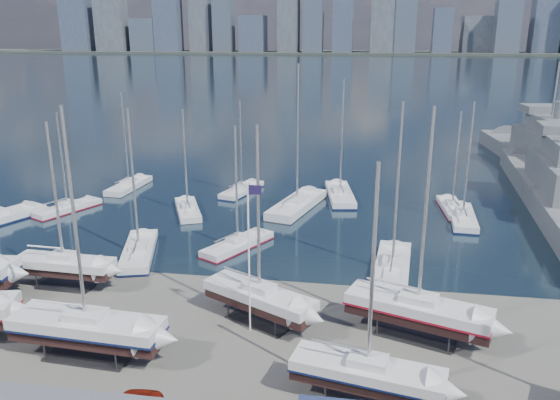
# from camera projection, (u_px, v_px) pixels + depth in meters

# --- Properties ---
(ground) EXTENTS (1400.00, 1400.00, 0.00)m
(ground) POSITION_uv_depth(u_px,v_px,m) (188.00, 337.00, 38.33)
(ground) COLOR #605E59
(ground) RESTS_ON ground
(water) EXTENTS (1400.00, 600.00, 0.40)m
(water) POSITION_uv_depth(u_px,v_px,m) (348.00, 69.00, 331.36)
(water) COLOR #19283A
(water) RESTS_ON ground
(far_shore) EXTENTS (1400.00, 80.00, 2.20)m
(far_shore) POSITION_uv_depth(u_px,v_px,m) (357.00, 53.00, 576.73)
(far_shore) COLOR #2D332D
(far_shore) RESTS_ON ground
(skyline) EXTENTS (639.14, 43.80, 107.69)m
(skyline) POSITION_uv_depth(u_px,v_px,m) (350.00, 15.00, 560.90)
(skyline) COLOR #475166
(skyline) RESTS_ON far_shore
(sailboat_cradle_2) EXTENTS (8.56, 2.80, 13.95)m
(sailboat_cradle_2) POSITION_uv_depth(u_px,v_px,m) (64.00, 265.00, 45.48)
(sailboat_cradle_2) COLOR #2D2D33
(sailboat_cradle_2) RESTS_ON ground
(sailboat_cradle_3) EXTENTS (10.41, 3.51, 16.52)m
(sailboat_cradle_3) POSITION_uv_depth(u_px,v_px,m) (87.00, 328.00, 35.45)
(sailboat_cradle_3) COLOR #2D2D33
(sailboat_cradle_3) RESTS_ON ground
(sailboat_cradle_4) EXTENTS (9.05, 6.40, 14.67)m
(sailboat_cradle_4) POSITION_uv_depth(u_px,v_px,m) (259.00, 298.00, 39.75)
(sailboat_cradle_4) COLOR #2D2D33
(sailboat_cradle_4) RESTS_ON ground
(sailboat_cradle_5) EXTENTS (9.07, 4.16, 14.29)m
(sailboat_cradle_5) POSITION_uv_depth(u_px,v_px,m) (367.00, 374.00, 30.88)
(sailboat_cradle_5) COLOR #2D2D33
(sailboat_cradle_5) RESTS_ON ground
(sailboat_cradle_6) EXTENTS (10.36, 5.98, 16.15)m
(sailboat_cradle_6) POSITION_uv_depth(u_px,v_px,m) (418.00, 310.00, 37.79)
(sailboat_cradle_6) COLOR #2D2D33
(sailboat_cradle_6) RESTS_ON ground
(sailboat_moored_1) EXTENTS (5.63, 8.53, 12.45)m
(sailboat_moored_1) POSITION_uv_depth(u_px,v_px,m) (68.00, 209.00, 65.42)
(sailboat_moored_1) COLOR black
(sailboat_moored_1) RESTS_ON water
(sailboat_moored_2) EXTENTS (3.29, 9.26, 13.71)m
(sailboat_moored_2) POSITION_uv_depth(u_px,v_px,m) (129.00, 187.00, 74.94)
(sailboat_moored_2) COLOR black
(sailboat_moored_2) RESTS_ON water
(sailboat_moored_3) EXTENTS (5.42, 10.26, 14.78)m
(sailboat_moored_3) POSITION_uv_depth(u_px,v_px,m) (139.00, 253.00, 52.29)
(sailboat_moored_3) COLOR black
(sailboat_moored_3) RESTS_ON water
(sailboat_moored_4) EXTENTS (5.61, 8.81, 12.93)m
(sailboat_moored_4) POSITION_uv_depth(u_px,v_px,m) (188.00, 210.00, 64.78)
(sailboat_moored_4) COLOR black
(sailboat_moored_4) RESTS_ON water
(sailboat_moored_5) EXTENTS (4.69, 8.91, 12.83)m
(sailboat_moored_5) POSITION_uv_depth(u_px,v_px,m) (242.00, 191.00, 72.90)
(sailboat_moored_5) COLOR black
(sailboat_moored_5) RESTS_ON water
(sailboat_moored_6) EXTENTS (6.23, 8.72, 12.88)m
(sailboat_moored_6) POSITION_uv_depth(u_px,v_px,m) (238.00, 245.00, 54.10)
(sailboat_moored_6) COLOR black
(sailboat_moored_6) RESTS_ON water
(sailboat_moored_7) EXTENTS (6.34, 12.40, 18.03)m
(sailboat_moored_7) POSITION_uv_depth(u_px,v_px,m) (297.00, 206.00, 66.29)
(sailboat_moored_7) COLOR black
(sailboat_moored_7) RESTS_ON water
(sailboat_moored_8) EXTENTS (4.63, 10.96, 15.88)m
(sailboat_moored_8) POSITION_uv_depth(u_px,v_px,m) (340.00, 196.00, 70.58)
(sailboat_moored_8) COLOR black
(sailboat_moored_8) RESTS_ON water
(sailboat_moored_9) EXTENTS (3.97, 10.75, 15.87)m
(sailboat_moored_9) POSITION_uv_depth(u_px,v_px,m) (392.00, 269.00, 48.69)
(sailboat_moored_9) COLOR black
(sailboat_moored_9) RESTS_ON water
(sailboat_moored_10) EXTENTS (3.29, 9.60, 14.12)m
(sailboat_moored_10) POSITION_uv_depth(u_px,v_px,m) (462.00, 219.00, 61.93)
(sailboat_moored_10) COLOR black
(sailboat_moored_10) RESTS_ON water
(sailboat_moored_11) EXTENTS (2.86, 8.52, 12.55)m
(sailboat_moored_11) POSITION_uv_depth(u_px,v_px,m) (452.00, 209.00, 65.43)
(sailboat_moored_11) COLOR black
(sailboat_moored_11) RESTS_ON water
(naval_ship_west) EXTENTS (11.10, 46.47, 18.14)m
(naval_ship_west) POSITION_uv_depth(u_px,v_px,m) (545.00, 161.00, 84.28)
(naval_ship_west) COLOR #585B61
(naval_ship_west) RESTS_ON water
(flagpole) EXTENTS (0.98, 0.12, 11.09)m
(flagpole) POSITION_uv_depth(u_px,v_px,m) (250.00, 249.00, 37.36)
(flagpole) COLOR white
(flagpole) RESTS_ON ground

